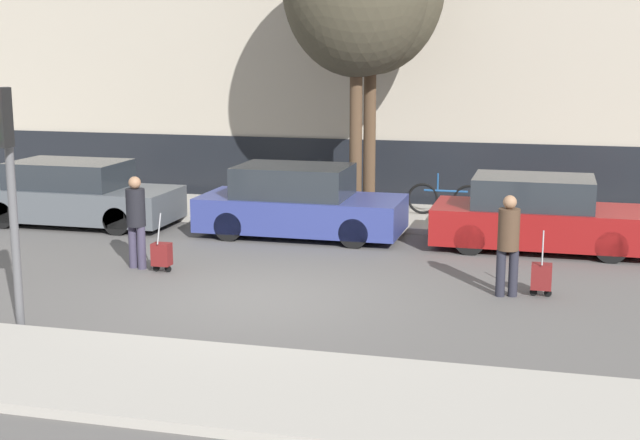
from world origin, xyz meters
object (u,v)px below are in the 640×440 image
Objects in this scene: parked_car_0 at (76,195)px; parked_bicycle at (446,199)px; pedestrian_left at (136,217)px; parked_car_2 at (538,216)px; parked_car_1 at (299,204)px; pedestrian_right at (508,240)px; trolley_right at (541,277)px; traffic_light at (5,158)px; trolley_left at (162,254)px.

parked_car_0 is 2.52× the size of parked_bicycle.
parked_car_2 is at bearing -139.79° from pedestrian_left.
parked_car_0 is 5.18m from parked_car_1.
pedestrian_right is (-0.40, -3.58, 0.26)m from parked_car_2.
parked_car_2 is at bearing 92.15° from trolley_right.
trolley_right is at bearing -18.48° from parked_car_0.
parked_bicycle is at bearing 62.96° from traffic_light.
trolley_left is 0.65× the size of pedestrian_right.
parked_car_1 is at bearing -137.96° from parked_bicycle.
parked_car_0 is at bearing -179.76° from parked_car_2.
traffic_light is (-0.09, -3.66, 1.48)m from pedestrian_left.
parked_car_0 is 5.08m from trolley_left.
pedestrian_left reaches higher than parked_car_2.
pedestrian_right is (5.98, -0.05, 0.61)m from trolley_left.
traffic_light is (-7.01, -7.06, 1.76)m from parked_car_2.
parked_car_0 is at bearing 161.52° from trolley_right.
parked_bicycle is (-1.71, 6.11, -0.43)m from pedestrian_right.
pedestrian_left is 6.51m from pedestrian_right.
parked_car_0 is at bearing -162.07° from parked_bicycle.
parked_bicycle is at bearing -114.99° from pedestrian_left.
trolley_right is (7.05, -0.05, -0.62)m from pedestrian_left.
pedestrian_left reaches higher than pedestrian_right.
parked_car_1 is (5.18, 0.08, 0.02)m from parked_car_0.
parked_bicycle is (4.89, 9.59, -1.93)m from traffic_light.
pedestrian_right is 6.36m from parked_bicycle.
traffic_light is at bearing 13.54° from pedestrian_right.
trolley_right is at bearing 0.76° from trolley_left.
trolley_left is at bearing 179.93° from pedestrian_left.
pedestrian_left is at bearing -46.93° from parked_car_0.
trolley_right is (5.01, -3.48, -0.36)m from parked_car_1.
parked_car_0 is 10.74m from trolley_right.
parked_car_1 is 4.00× the size of trolley_left.
parked_car_1 reaches higher than parked_car_2.
parked_car_1 is 2.39× the size of parked_bicycle.
pedestrian_left is 1.58× the size of trolley_left.
parked_car_1 is at bearing 0.84° from parked_car_0.
parked_car_2 is 3.93× the size of trolley_left.
pedestrian_right is 0.48× the size of traffic_light.
trolley_left is 0.99× the size of trolley_right.
pedestrian_right is at bearing -96.43° from parked_car_2.
trolley_right is at bearing -69.44° from parked_bicycle.
parked_car_1 reaches higher than trolley_left.
traffic_light is at bearing -106.70° from parked_car_1.
traffic_light reaches higher than trolley_right.
trolley_left is 6.51m from trolley_right.
pedestrian_left is 7.64m from parked_bicycle.
pedestrian_left is 7.07m from trolley_right.
pedestrian_right is 1.52× the size of trolley_right.
parked_bicycle reaches higher than trolley_left.
parked_car_2 is 3.88× the size of trolley_right.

